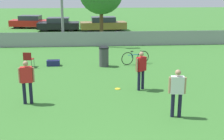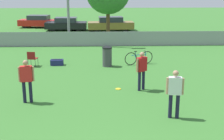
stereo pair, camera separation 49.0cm
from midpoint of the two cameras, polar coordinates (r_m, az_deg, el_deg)
name	(u,v)px [view 1 (the left image)]	position (r m, az deg, el deg)	size (l,w,h in m)	color
fence_backline	(95,39)	(23.69, -3.73, 5.68)	(23.77, 0.07, 1.21)	gray
player_receiver_white	(177,90)	(10.89, 10.55, -3.57)	(0.60, 0.28, 1.71)	#191933
player_defender_red	(141,68)	(13.56, 4.32, 0.40)	(0.49, 0.45, 1.71)	#191933
player_thrower_red	(27,79)	(12.42, -16.44, -1.59)	(0.60, 0.28, 1.71)	#191933
frisbee_disc	(118,89)	(13.89, 0.02, -3.46)	(0.25, 0.25, 0.03)	yellow
folding_chair_sideline	(28,58)	(18.10, -15.83, 2.05)	(0.55, 0.55, 0.88)	#333338
bicycle_sideline	(135,58)	(18.22, 3.52, 2.27)	(1.70, 0.64, 0.81)	black
trash_bin	(104,57)	(17.68, -2.29, 2.45)	(0.56, 0.56, 1.11)	#3F3F44
gear_bag_sideline	(53,63)	(18.25, -11.45, 1.28)	(0.72, 0.40, 0.35)	navy
parked_car_red	(30,22)	(35.20, -15.09, 8.51)	(4.42, 2.22, 1.35)	black
parked_car_dark	(58,24)	(32.54, -10.19, 8.25)	(4.17, 1.85, 1.32)	black
parked_car_tan	(103,24)	(31.91, -2.05, 8.41)	(4.69, 1.97, 1.41)	black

